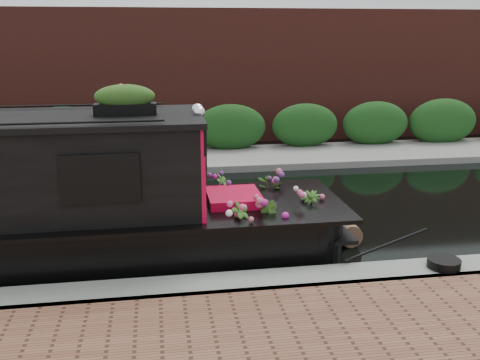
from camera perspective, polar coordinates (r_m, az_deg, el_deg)
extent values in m
plane|color=black|center=(10.06, -10.32, -4.07)|extent=(80.00, 80.00, 0.00)
cube|color=gray|center=(7.04, -10.75, -13.08)|extent=(40.00, 0.60, 0.50)
cube|color=gray|center=(14.09, -10.06, 1.64)|extent=(40.00, 2.40, 0.34)
cube|color=#184216|center=(14.97, -10.02, 2.46)|extent=(40.00, 1.10, 2.80)
cube|color=#5B251E|center=(17.02, -9.94, 4.05)|extent=(40.00, 1.00, 8.00)
cube|color=red|center=(7.97, -4.42, 1.71)|extent=(0.06, 1.77, 1.36)
cube|color=black|center=(7.10, -14.66, 0.12)|extent=(0.91, 0.03, 0.55)
cube|color=red|center=(8.24, -0.67, -3.09)|extent=(0.81, 0.91, 0.50)
sphere|color=white|center=(7.68, -4.38, 7.20)|extent=(0.18, 0.18, 0.18)
sphere|color=white|center=(7.96, -4.55, 7.50)|extent=(0.18, 0.18, 0.18)
cube|color=black|center=(7.80, -12.12, 7.40)|extent=(0.87, 0.27, 0.16)
ellipsoid|color=red|center=(7.78, -12.21, 8.86)|extent=(0.96, 0.30, 0.24)
imported|color=#325C1E|center=(7.54, 0.06, -4.55)|extent=(0.37, 0.35, 0.59)
imported|color=#325C1E|center=(7.73, 3.07, -4.26)|extent=(0.36, 0.38, 0.54)
imported|color=#325C1E|center=(8.98, 3.52, -1.44)|extent=(0.59, 0.56, 0.53)
imported|color=#325C1E|center=(8.27, 7.44, -3.02)|extent=(0.42, 0.42, 0.54)
imported|color=#325C1E|center=(8.88, -1.82, -1.26)|extent=(0.35, 0.40, 0.63)
cylinder|color=brown|center=(8.87, 11.49, -5.62)|extent=(0.36, 0.34, 0.36)
cylinder|color=black|center=(7.84, 20.92, -8.27)|extent=(0.44, 0.44, 0.12)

